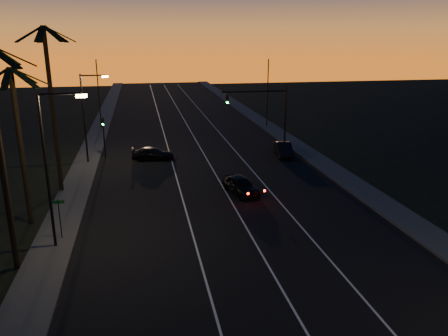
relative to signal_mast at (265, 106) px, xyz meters
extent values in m
cube|color=black|center=(-7.14, -9.99, -4.78)|extent=(20.00, 170.00, 0.01)
cube|color=#353533|center=(-18.34, -9.99, -4.70)|extent=(2.40, 170.00, 0.16)
cube|color=#353533|center=(4.06, -9.99, -4.70)|extent=(2.40, 170.00, 0.16)
cube|color=silver|center=(-10.14, -9.99, -4.76)|extent=(0.12, 160.00, 0.01)
cube|color=silver|center=(-6.64, -9.99, -4.76)|extent=(0.12, 160.00, 0.01)
cube|color=silver|center=(-3.14, -9.99, -4.76)|extent=(0.12, 160.00, 0.01)
cylinder|color=black|center=(-19.74, -21.99, 0.97)|extent=(0.32, 0.32, 11.50)
cube|color=black|center=(-18.71, -21.73, 6.15)|extent=(2.18, 0.92, 1.18)
cube|color=black|center=(-19.30, -21.03, 6.15)|extent=(1.25, 2.12, 1.18)
cube|color=black|center=(-18.89, -22.63, 6.15)|extent=(1.95, 1.61, 1.18)
cylinder|color=black|center=(-20.34, -15.99, 0.22)|extent=(0.32, 0.32, 10.00)
cube|color=black|center=(-19.31, -15.73, 4.65)|extent=(2.18, 0.92, 1.18)
cube|color=black|center=(-19.90, -15.03, 4.65)|extent=(1.25, 2.12, 1.18)
cube|color=black|center=(-20.82, -15.05, 4.65)|extent=(1.34, 2.09, 1.18)
cube|color=black|center=(-20.31, -17.05, 4.65)|extent=(0.45, 2.16, 1.18)
cube|color=black|center=(-19.49, -16.63, 4.65)|extent=(1.95, 1.61, 1.18)
cylinder|color=black|center=(-19.34, -9.99, 1.47)|extent=(0.32, 0.32, 12.50)
cube|color=black|center=(-18.31, -9.73, 7.15)|extent=(2.18, 0.92, 1.18)
cube|color=black|center=(-18.90, -9.03, 7.15)|extent=(1.25, 2.12, 1.18)
cube|color=black|center=(-19.82, -9.05, 7.15)|extent=(1.34, 2.09, 1.18)
cube|color=black|center=(-20.37, -9.78, 7.15)|extent=(2.18, 0.82, 1.18)
cube|color=black|center=(-20.15, -10.67, 7.15)|extent=(1.90, 1.69, 1.18)
cube|color=black|center=(-19.31, -11.05, 7.15)|extent=(0.45, 2.16, 1.18)
cube|color=black|center=(-18.49, -10.63, 7.15)|extent=(1.95, 1.61, 1.18)
cylinder|color=black|center=(-18.14, -19.99, -0.28)|extent=(0.16, 0.16, 9.00)
cylinder|color=black|center=(-17.04, -19.99, 4.07)|extent=(2.20, 0.12, 0.12)
cube|color=#FFD066|center=(-15.94, -19.99, 3.94)|extent=(0.55, 0.26, 0.16)
cylinder|color=black|center=(-18.14, -1.99, -0.53)|extent=(0.16, 0.16, 8.50)
cylinder|color=black|center=(-17.04, -1.99, 3.57)|extent=(2.20, 0.12, 0.12)
cube|color=#FFD066|center=(-15.94, -1.99, 3.44)|extent=(0.55, 0.26, 0.16)
cylinder|color=black|center=(-17.94, -18.99, -3.48)|extent=(0.06, 0.06, 2.60)
cube|color=#0B4618|center=(-17.94, -18.99, -2.33)|extent=(0.70, 0.03, 0.20)
cylinder|color=black|center=(2.36, 0.01, -1.28)|extent=(0.20, 0.20, 7.00)
cylinder|color=black|center=(-1.14, 0.01, 1.52)|extent=(7.00, 0.16, 0.16)
cube|color=black|center=(-4.04, 0.01, 0.77)|extent=(0.32, 0.28, 1.00)
sphere|color=black|center=(-4.04, -0.16, 1.09)|extent=(0.20, 0.20, 0.20)
sphere|color=black|center=(-4.04, -0.16, 0.77)|extent=(0.20, 0.20, 0.20)
sphere|color=#14FF59|center=(-4.04, -0.16, 0.45)|extent=(0.20, 0.20, 0.20)
cylinder|color=black|center=(-16.64, 0.01, -2.68)|extent=(0.14, 0.14, 4.20)
cube|color=black|center=(-16.64, 0.01, -1.08)|extent=(0.28, 0.25, 0.90)
sphere|color=black|center=(-16.64, -0.14, -0.80)|extent=(0.18, 0.18, 0.18)
sphere|color=black|center=(-16.64, -0.14, -1.08)|extent=(0.18, 0.18, 0.18)
sphere|color=#14FF59|center=(-16.64, -0.14, -1.36)|extent=(0.18, 0.18, 0.18)
cylinder|color=black|center=(-18.14, 15.01, -0.28)|extent=(0.14, 0.14, 9.00)
cylinder|color=black|center=(3.86, 12.01, -0.28)|extent=(0.14, 0.14, 9.00)
imported|color=black|center=(-5.56, -13.12, -4.08)|extent=(2.63, 4.33, 1.38)
sphere|color=#FF0F05|center=(-5.60, -15.63, -3.86)|extent=(0.18, 0.18, 0.18)
sphere|color=#FF0F05|center=(-4.27, -15.26, -3.86)|extent=(0.18, 0.18, 0.18)
imported|color=black|center=(1.27, -3.00, -4.07)|extent=(2.04, 4.41, 1.40)
imported|color=black|center=(-11.90, -1.87, -4.16)|extent=(4.40, 2.23, 1.23)
camera|label=1|loc=(-12.89, -44.30, 6.93)|focal=35.00mm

